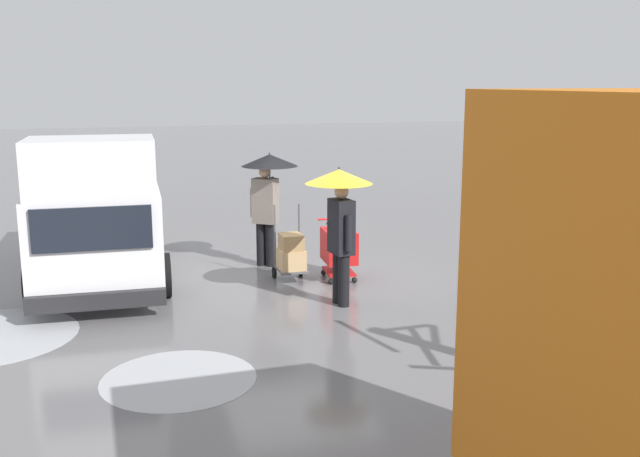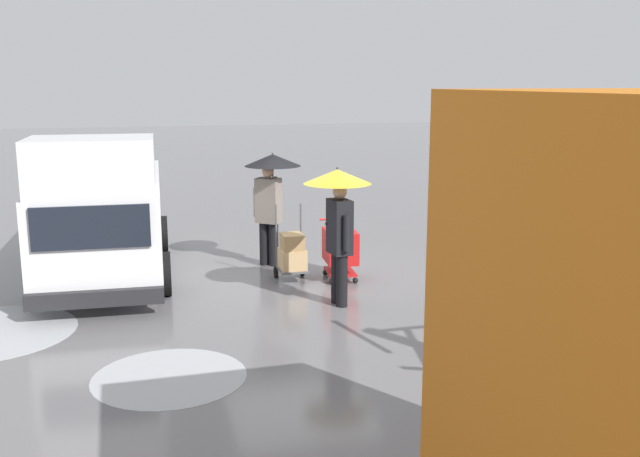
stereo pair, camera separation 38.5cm
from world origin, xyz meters
name	(u,v)px [view 1 (the left image)]	position (x,y,z in m)	size (l,w,h in m)	color
ground_plane	(298,281)	(0.00, 0.00, 0.00)	(90.00, 90.00, 0.00)	slate
slush_patch_under_van	(179,379)	(2.42, 3.71, 0.00)	(1.82, 1.82, 0.01)	#ADAFB5
cargo_van_parked_right	(100,213)	(3.26, -1.07, 1.18)	(2.34, 5.40, 2.60)	white
shopping_cart_vendor	(339,247)	(-0.72, 0.10, 0.57)	(0.62, 0.86, 1.04)	red
hand_dolly_boxes	(291,254)	(0.12, 0.00, 0.49)	(0.53, 0.71, 1.32)	#515156
pedestrian_pink_side	(340,204)	(-0.30, 1.44, 1.58)	(1.04, 1.04, 2.15)	black
pedestrian_black_side	(268,183)	(0.25, -1.16, 1.58)	(1.04, 1.04, 2.15)	black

